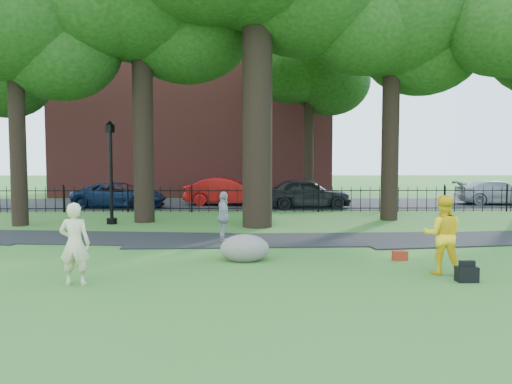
{
  "coord_description": "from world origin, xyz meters",
  "views": [
    {
      "loc": [
        -0.36,
        -11.45,
        2.59
      ],
      "look_at": [
        -0.13,
        2.0,
        1.65
      ],
      "focal_mm": 35.0,
      "sensor_mm": 36.0,
      "label": 1
    }
  ],
  "objects_px": {
    "boulder": "(245,246)",
    "red_sedan": "(227,191)",
    "lamppost": "(111,173)",
    "man": "(443,235)",
    "woman": "(75,244)"
  },
  "relations": [
    {
      "from": "boulder",
      "to": "red_sedan",
      "type": "xyz_separation_m",
      "value": [
        -1.03,
        14.44,
        0.39
      ]
    },
    {
      "from": "lamppost",
      "to": "red_sedan",
      "type": "xyz_separation_m",
      "value": [
        4.18,
        7.47,
        -1.22
      ]
    },
    {
      "from": "lamppost",
      "to": "man",
      "type": "bearing_deg",
      "value": -17.93
    },
    {
      "from": "woman",
      "to": "red_sedan",
      "type": "xyz_separation_m",
      "value": [
        2.4,
        16.76,
        -0.09
      ]
    },
    {
      "from": "lamppost",
      "to": "red_sedan",
      "type": "distance_m",
      "value": 8.65
    },
    {
      "from": "woman",
      "to": "man",
      "type": "xyz_separation_m",
      "value": [
        7.82,
        0.78,
        0.04
      ]
    },
    {
      "from": "woman",
      "to": "man",
      "type": "relative_size",
      "value": 0.96
    },
    {
      "from": "woman",
      "to": "boulder",
      "type": "distance_m",
      "value": 4.17
    },
    {
      "from": "woman",
      "to": "lamppost",
      "type": "height_order",
      "value": "lamppost"
    },
    {
      "from": "woman",
      "to": "man",
      "type": "height_order",
      "value": "man"
    },
    {
      "from": "man",
      "to": "boulder",
      "type": "xyz_separation_m",
      "value": [
        -4.39,
        1.54,
        -0.52
      ]
    },
    {
      "from": "lamppost",
      "to": "red_sedan",
      "type": "bearing_deg",
      "value": 84.39
    },
    {
      "from": "boulder",
      "to": "lamppost",
      "type": "distance_m",
      "value": 8.85
    },
    {
      "from": "woman",
      "to": "lamppost",
      "type": "bearing_deg",
      "value": -79.14
    },
    {
      "from": "woman",
      "to": "lamppost",
      "type": "relative_size",
      "value": 0.42
    }
  ]
}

